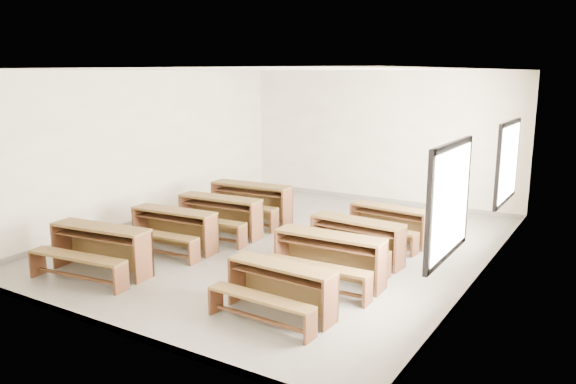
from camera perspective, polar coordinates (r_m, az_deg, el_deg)
The scene contains 9 objects.
room at distance 10.08m, azimuth 0.44°, elevation 6.31°, with size 8.50×8.50×3.20m.
desk_set_0 at distance 9.41m, azimuth -18.67°, elevation -5.27°, with size 1.81×1.09×0.77m.
desk_set_1 at distance 10.32m, azimuth -11.64°, elevation -3.49°, with size 1.70×0.98×0.74m.
desk_set_2 at distance 11.07m, azimuth -7.06°, elevation -2.17°, with size 1.77×1.00×0.77m.
desk_set_3 at distance 12.08m, azimuth -3.90°, elevation -0.79°, with size 1.86×1.05×0.81m.
desk_set_4 at distance 7.48m, azimuth -0.89°, elevation -9.52°, with size 1.56×0.85×0.69m.
desk_set_5 at distance 8.53m, azimuth 4.08°, elevation -6.44°, with size 1.74×0.95×0.77m.
desk_set_6 at distance 9.53m, azimuth 6.86°, elevation -4.64°, with size 1.68×0.96×0.73m.
desk_set_7 at distance 10.72m, azimuth 10.15°, elevation -3.02°, with size 1.60×0.94×0.69m.
Camera 1 is at (5.30, -8.58, 3.14)m, focal length 35.00 mm.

